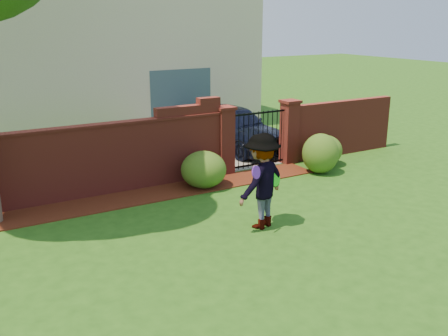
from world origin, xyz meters
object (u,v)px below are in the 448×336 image
car (237,128)px  man (263,182)px  frisbee_green (276,179)px  frisbee_purple (256,172)px

car → man: (-2.89, -5.69, 0.25)m
man → frisbee_green: size_ratio=6.63×
frisbee_green → frisbee_purple: bearing=-155.8°
man → frisbee_green: bearing=162.2°
car → frisbee_purple: bearing=-126.9°
car → frisbee_purple: size_ratio=16.53×
frisbee_purple → man: bearing=38.5°
car → frisbee_purple: 6.85m
frisbee_purple → frisbee_green: bearing=24.2°
frisbee_green → car: bearing=65.6°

